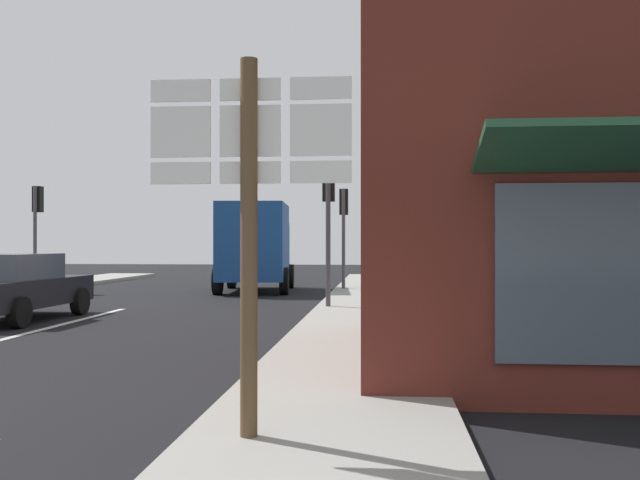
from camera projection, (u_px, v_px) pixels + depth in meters
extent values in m
plane|color=black|center=(91.00, 317.00, 16.30)|extent=(80.00, 80.00, 0.00)
cube|color=gray|center=(358.00, 327.00, 13.77)|extent=(2.34, 44.00, 0.14)
cube|color=black|center=(14.00, 292.00, 15.61)|extent=(1.86, 4.24, 0.60)
cube|color=#47515B|center=(8.00, 267.00, 15.37)|extent=(1.60, 2.14, 0.55)
cylinder|color=black|center=(10.00, 301.00, 17.05)|extent=(0.24, 0.65, 0.64)
cylinder|color=black|center=(80.00, 301.00, 16.86)|extent=(0.24, 0.65, 0.64)
cylinder|color=black|center=(19.00, 312.00, 14.17)|extent=(0.24, 0.65, 0.64)
cube|color=#19478C|center=(254.00, 242.00, 24.40)|extent=(2.47, 3.85, 2.60)
cube|color=#19478C|center=(261.00, 250.00, 26.90)|extent=(2.18, 1.45, 2.00)
cube|color=#47515B|center=(261.00, 229.00, 26.95)|extent=(1.76, 0.23, 0.70)
cylinder|color=black|center=(232.00, 276.00, 26.86)|extent=(0.35, 0.92, 0.90)
cylinder|color=black|center=(290.00, 276.00, 26.83)|extent=(0.35, 0.92, 0.90)
cylinder|color=black|center=(218.00, 281.00, 23.46)|extent=(0.35, 0.92, 0.90)
cylinder|color=black|center=(284.00, 281.00, 23.43)|extent=(0.35, 0.92, 0.90)
cylinder|color=brown|center=(249.00, 256.00, 5.76)|extent=(0.14, 0.14, 3.20)
cube|color=white|center=(181.00, 91.00, 5.87)|extent=(0.50, 0.03, 0.18)
cube|color=black|center=(181.00, 91.00, 5.88)|extent=(0.43, 0.01, 0.13)
cube|color=white|center=(181.00, 132.00, 5.86)|extent=(0.50, 0.03, 0.42)
cube|color=black|center=(181.00, 132.00, 5.88)|extent=(0.43, 0.01, 0.32)
cube|color=white|center=(181.00, 173.00, 5.86)|extent=(0.50, 0.03, 0.18)
cube|color=black|center=(181.00, 173.00, 5.88)|extent=(0.43, 0.01, 0.13)
cube|color=white|center=(250.00, 89.00, 5.82)|extent=(0.50, 0.03, 0.18)
cube|color=black|center=(251.00, 90.00, 5.83)|extent=(0.43, 0.01, 0.13)
cube|color=white|center=(250.00, 131.00, 5.81)|extent=(0.50, 0.03, 0.42)
cube|color=black|center=(250.00, 131.00, 5.83)|extent=(0.43, 0.01, 0.32)
cube|color=white|center=(250.00, 173.00, 5.81)|extent=(0.50, 0.03, 0.18)
cube|color=black|center=(250.00, 173.00, 5.83)|extent=(0.43, 0.01, 0.13)
cube|color=white|center=(321.00, 88.00, 5.76)|extent=(0.50, 0.03, 0.18)
cube|color=black|center=(321.00, 89.00, 5.78)|extent=(0.43, 0.01, 0.13)
cube|color=white|center=(321.00, 130.00, 5.76)|extent=(0.50, 0.03, 0.42)
cube|color=black|center=(321.00, 130.00, 5.78)|extent=(0.43, 0.01, 0.32)
cube|color=white|center=(321.00, 172.00, 5.76)|extent=(0.50, 0.03, 0.18)
cube|color=black|center=(321.00, 172.00, 5.78)|extent=(0.43, 0.01, 0.13)
cylinder|color=#47474C|center=(343.00, 240.00, 24.62)|extent=(0.12, 0.12, 3.59)
cube|color=black|center=(344.00, 202.00, 24.82)|extent=(0.30, 0.28, 0.90)
sphere|color=#360303|center=(344.00, 194.00, 24.97)|extent=(0.18, 0.18, 0.18)
sphere|color=orange|center=(344.00, 202.00, 24.96)|extent=(0.18, 0.18, 0.18)
sphere|color=black|center=(344.00, 210.00, 24.96)|extent=(0.18, 0.18, 0.18)
cylinder|color=#47474C|center=(328.00, 238.00, 17.61)|extent=(0.12, 0.12, 3.65)
cube|color=black|center=(329.00, 184.00, 17.82)|extent=(0.30, 0.28, 0.90)
sphere|color=#360303|center=(329.00, 173.00, 17.96)|extent=(0.18, 0.18, 0.18)
sphere|color=orange|center=(329.00, 184.00, 17.96)|extent=(0.18, 0.18, 0.18)
sphere|color=black|center=(329.00, 195.00, 17.96)|extent=(0.18, 0.18, 0.18)
cylinder|color=#47474C|center=(35.00, 239.00, 24.58)|extent=(0.12, 0.12, 3.68)
cube|color=black|center=(38.00, 199.00, 24.79)|extent=(0.30, 0.28, 0.90)
sphere|color=#360303|center=(40.00, 192.00, 24.93)|extent=(0.18, 0.18, 0.18)
sphere|color=orange|center=(40.00, 200.00, 24.93)|extent=(0.18, 0.18, 0.18)
sphere|color=black|center=(40.00, 208.00, 24.93)|extent=(0.18, 0.18, 0.18)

